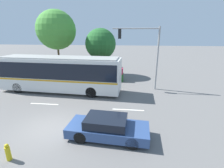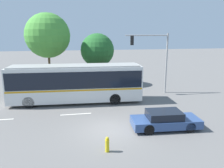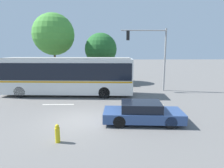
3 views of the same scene
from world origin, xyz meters
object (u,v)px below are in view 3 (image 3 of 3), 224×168
at_px(traffic_light_pole, 154,50).
at_px(street_tree_left, 54,34).
at_px(sedan_foreground, 142,113).
at_px(street_tree_centre, 101,49).
at_px(fire_hydrant, 57,134).
at_px(city_bus, 68,74).

relative_size(traffic_light_pole, street_tree_left, 0.74).
height_order(sedan_foreground, street_tree_centre, street_tree_centre).
bearing_deg(fire_hydrant, street_tree_left, 105.16).
bearing_deg(street_tree_left, sedan_foreground, -57.29).
xyz_separation_m(city_bus, street_tree_left, (-2.80, 6.24, 4.00)).
distance_m(street_tree_centre, fire_hydrant, 16.52).
height_order(city_bus, traffic_light_pole, traffic_light_pole).
relative_size(street_tree_left, fire_hydrant, 9.83).
distance_m(sedan_foreground, fire_hydrant, 4.82).
relative_size(sedan_foreground, street_tree_centre, 0.74).
height_order(sedan_foreground, fire_hydrant, sedan_foreground).
bearing_deg(street_tree_left, traffic_light_pole, -22.21).
distance_m(traffic_light_pole, fire_hydrant, 13.39).
distance_m(city_bus, fire_hydrant, 9.36).
bearing_deg(sedan_foreground, city_bus, 133.12).
distance_m(traffic_light_pole, street_tree_left, 12.11).
bearing_deg(traffic_light_pole, city_bus, 11.68).
height_order(street_tree_left, fire_hydrant, street_tree_left).
distance_m(city_bus, street_tree_left, 7.92).
bearing_deg(city_bus, traffic_light_pole, -165.21).
distance_m(city_bus, traffic_light_pole, 8.73).
xyz_separation_m(traffic_light_pole, fire_hydrant, (-6.92, -10.85, -3.72)).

